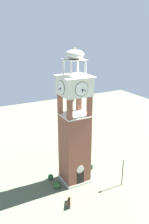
{
  "coord_description": "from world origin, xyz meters",
  "views": [
    {
      "loc": [
        -13.7,
        -25.92,
        20.17
      ],
      "look_at": [
        0.0,
        0.0,
        10.17
      ],
      "focal_mm": 38.48,
      "sensor_mm": 36.0,
      "label": 1
    }
  ],
  "objects": [
    {
      "name": "trash_bin",
      "position": [
        3.55,
        1.19,
        0.4
      ],
      "size": [
        0.52,
        0.52,
        0.8
      ],
      "primitive_type": "cylinder",
      "color": "#38513D",
      "rests_on": "ground"
    },
    {
      "name": "lamp_post",
      "position": [
        5.15,
        -4.17,
        2.79
      ],
      "size": [
        0.36,
        0.36,
        4.05
      ],
      "color": "black",
      "rests_on": "ground"
    },
    {
      "name": "shrub_left_of_tower",
      "position": [
        -2.95,
        -0.54,
        0.45
      ],
      "size": [
        1.0,
        1.0,
        0.9
      ],
      "primitive_type": "ellipsoid",
      "color": "#28562D",
      "rests_on": "ground"
    },
    {
      "name": "shrub_near_entry",
      "position": [
        -3.0,
        1.63,
        0.38
      ],
      "size": [
        0.76,
        0.76,
        0.77
      ],
      "primitive_type": "ellipsoid",
      "color": "#28562D",
      "rests_on": "ground"
    },
    {
      "name": "ground",
      "position": [
        0.0,
        0.0,
        0.0
      ],
      "size": [
        80.0,
        80.0,
        0.0
      ],
      "primitive_type": "plane",
      "color": "#5B664C"
    },
    {
      "name": "park_bench",
      "position": [
        -2.96,
        -4.33,
        0.48
      ],
      "size": [
        1.2,
        1.6,
        0.95
      ],
      "color": "brown",
      "rests_on": "ground"
    },
    {
      "name": "clock_tower",
      "position": [
        0.0,
        -0.0,
        7.32
      ],
      "size": [
        3.95,
        3.95,
        18.24
      ],
      "color": "brown",
      "rests_on": "ground"
    },
    {
      "name": "shrub_behind_bench",
      "position": [
        2.71,
        2.71,
        0.5
      ],
      "size": [
        1.0,
        1.0,
        1.0
      ],
      "primitive_type": "ellipsoid",
      "color": "#28562D",
      "rests_on": "ground"
    }
  ]
}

